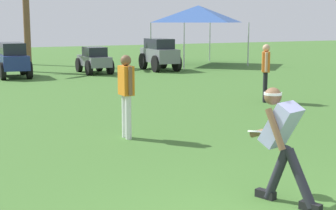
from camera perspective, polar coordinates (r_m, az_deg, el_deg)
name	(u,v)px	position (r m, az deg, el deg)	size (l,w,h in m)	color
frisbee_thrower	(282,139)	(6.28, 12.47, -3.67)	(0.49, 1.16, 1.39)	#23232D
frisbee_in_flight	(258,132)	(6.70, 9.99, -2.96)	(0.39, 0.39, 0.09)	white
teammate_near_sideline	(266,67)	(14.08, 10.78, 4.11)	(0.36, 0.45, 1.56)	black
teammate_midfield	(126,88)	(9.54, -4.66, 1.84)	(0.20, 0.49, 1.56)	silver
parked_car_slot_b	(13,59)	(21.01, -16.85, 4.94)	(1.26, 2.45, 1.34)	navy
parked_car_slot_c	(94,60)	(21.89, -8.18, 4.99)	(1.17, 2.23, 1.10)	slate
parked_car_slot_d	(159,54)	(22.97, -0.96, 5.73)	(1.30, 2.41, 1.40)	slate
event_tent	(198,14)	(25.90, 3.38, 10.04)	(3.74, 3.74, 2.94)	#B2B5BA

